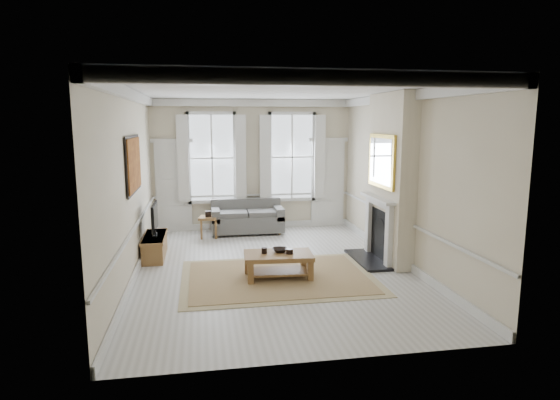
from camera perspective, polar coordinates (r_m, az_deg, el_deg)
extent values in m
plane|color=#B7B5AD|center=(9.19, -0.81, -8.39)|extent=(7.20, 7.20, 0.00)
plane|color=white|center=(8.76, -0.87, 13.29)|extent=(7.20, 7.20, 0.00)
plane|color=beige|center=(12.36, -3.40, 4.29)|extent=(5.20, 0.00, 5.20)
plane|color=beige|center=(8.80, -17.82, 1.72)|extent=(0.00, 7.20, 7.20)
plane|color=beige|center=(9.56, 14.77, 2.45)|extent=(0.00, 7.20, 7.20)
cube|color=silver|center=(12.33, -12.86, 1.48)|extent=(0.90, 0.08, 2.30)
cube|color=silver|center=(12.77, 5.84, 1.94)|extent=(0.90, 0.08, 2.30)
cube|color=#B4691E|center=(9.05, -17.42, 4.18)|extent=(0.05, 1.66, 1.06)
cube|color=beige|center=(9.67, 13.34, 2.59)|extent=(0.35, 1.70, 3.38)
cube|color=black|center=(9.85, 10.67, -7.16)|extent=(0.55, 1.50, 0.05)
cube|color=silver|center=(9.29, 13.11, -4.75)|extent=(0.10, 0.18, 1.15)
cube|color=silver|center=(10.28, 10.75, -3.29)|extent=(0.10, 0.18, 1.15)
cube|color=silver|center=(9.62, 11.74, 0.20)|extent=(0.20, 1.45, 0.06)
cube|color=black|center=(9.80, 12.11, -4.11)|extent=(0.02, 0.92, 1.00)
cube|color=gold|center=(9.55, 12.23, 4.66)|extent=(0.06, 1.26, 1.06)
cube|color=#565553|center=(12.02, -4.01, -2.79)|extent=(1.81, 0.88, 0.41)
cube|color=#565553|center=(12.28, -4.18, -0.79)|extent=(1.81, 0.20, 0.44)
cube|color=#565553|center=(11.92, -7.87, -1.76)|extent=(0.20, 0.88, 0.30)
cube|color=#565553|center=(12.07, -0.22, -1.53)|extent=(0.20, 0.88, 0.30)
cylinder|color=brown|center=(11.71, -7.67, -4.32)|extent=(0.06, 0.06, 0.08)
cylinder|color=brown|center=(12.47, -0.55, -3.37)|extent=(0.06, 0.06, 0.08)
cube|color=brown|center=(11.62, -8.75, -2.16)|extent=(0.50, 0.50, 0.06)
cube|color=brown|center=(11.52, -9.52, -3.62)|extent=(0.05, 0.05, 0.46)
cube|color=brown|center=(11.52, -7.88, -3.57)|extent=(0.05, 0.05, 0.46)
cube|color=brown|center=(11.84, -9.52, -3.26)|extent=(0.05, 0.05, 0.46)
cube|color=brown|center=(11.84, -7.93, -3.22)|extent=(0.05, 0.05, 0.46)
cube|color=tan|center=(8.68, -0.21, -9.39)|extent=(3.50, 2.60, 0.02)
cube|color=brown|center=(8.55, -0.21, -6.79)|extent=(1.27, 0.79, 0.08)
cube|color=brown|center=(8.31, -3.48, -8.97)|extent=(0.10, 0.10, 0.38)
cube|color=brown|center=(8.48, 3.56, -8.60)|extent=(0.10, 0.10, 0.38)
cube|color=brown|center=(8.80, -3.84, -7.91)|extent=(0.10, 0.10, 0.38)
cube|color=brown|center=(8.96, 2.80, -7.59)|extent=(0.10, 0.10, 0.38)
cylinder|color=black|center=(8.54, -1.93, -6.19)|extent=(0.10, 0.10, 0.10)
cylinder|color=black|center=(8.52, 1.18, -6.27)|extent=(0.13, 0.13, 0.09)
imported|color=black|center=(8.64, 0.01, -6.12)|extent=(0.31, 0.31, 0.07)
cube|color=brown|center=(10.23, -15.01, -5.49)|extent=(0.42, 1.30, 0.47)
cube|color=black|center=(10.17, -14.96, -4.14)|extent=(0.08, 0.30, 0.03)
cube|color=black|center=(10.08, -15.05, -1.98)|extent=(0.05, 0.90, 0.55)
cube|color=black|center=(10.08, -14.88, -1.98)|extent=(0.01, 0.83, 0.50)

